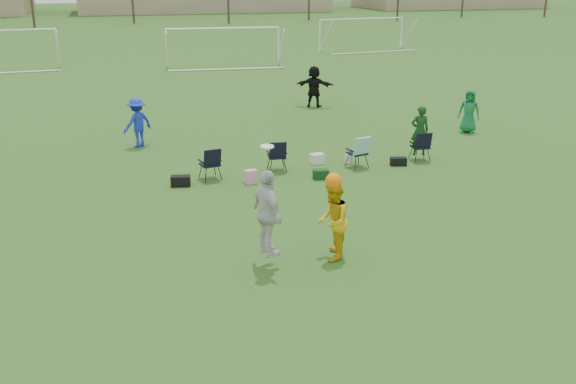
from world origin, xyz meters
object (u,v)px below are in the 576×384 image
object	(u,v)px
center_contest	(303,217)
goal_right	(362,25)
fielder_blue	(137,123)
fielder_black	(314,86)
goal_mid	(223,36)
fielder_green_far	(469,111)

from	to	relation	value
center_contest	goal_right	bearing A→B (deg)	66.66
fielder_blue	fielder_black	xyz separation A→B (m)	(8.07, 5.10, 0.07)
goal_right	fielder_black	bearing A→B (deg)	-124.91
fielder_black	goal_mid	size ratio (longest dim) A/B	0.25
center_contest	goal_mid	distance (m)	30.50
fielder_black	goal_right	bearing A→B (deg)	-86.14
fielder_blue	goal_right	size ratio (longest dim) A/B	0.23
fielder_blue	goal_mid	xyz separation A→B (m)	(6.47, 19.59, 1.06)
fielder_blue	goal_mid	world-z (taller)	goal_mid
fielder_black	goal_mid	xyz separation A→B (m)	(-1.60, 14.49, 0.99)
fielder_blue	goal_right	distance (m)	31.58
fielder_blue	goal_right	bearing A→B (deg)	-158.73
fielder_green_far	fielder_black	bearing A→B (deg)	161.54
fielder_black	center_contest	bearing A→B (deg)	102.37
fielder_blue	goal_mid	bearing A→B (deg)	-141.20
fielder_green_far	goal_right	xyz separation A→B (m)	(6.20, 26.76, 1.10)
goal_mid	fielder_black	bearing A→B (deg)	-79.70
center_contest	goal_mid	xyz separation A→B (m)	(3.65, 30.27, 0.89)
goal_mid	goal_right	bearing A→B (deg)	30.57
fielder_blue	fielder_black	distance (m)	9.55
fielder_blue	goal_mid	size ratio (longest dim) A/B	0.23
fielder_blue	fielder_green_far	bearing A→B (deg)	141.67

